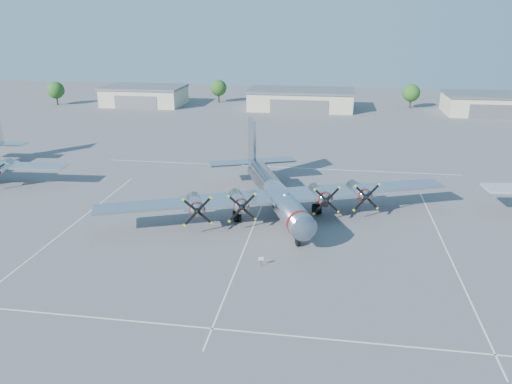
# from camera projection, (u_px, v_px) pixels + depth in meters

# --- Properties ---
(ground) EXTENTS (260.00, 260.00, 0.00)m
(ground) POSITION_uv_depth(u_px,v_px,m) (254.00, 224.00, 61.39)
(ground) COLOR #5D5D60
(ground) RESTS_ON ground
(parking_lines) EXTENTS (60.00, 50.08, 0.01)m
(parking_lines) POSITION_uv_depth(u_px,v_px,m) (252.00, 230.00, 59.76)
(parking_lines) COLOR silver
(parking_lines) RESTS_ON ground
(hangar_west) EXTENTS (22.60, 14.60, 5.40)m
(hangar_west) POSITION_uv_depth(u_px,v_px,m) (145.00, 95.00, 143.39)
(hangar_west) COLOR beige
(hangar_west) RESTS_ON ground
(hangar_center) EXTENTS (28.60, 14.60, 5.40)m
(hangar_center) POSITION_uv_depth(u_px,v_px,m) (301.00, 99.00, 136.87)
(hangar_center) COLOR beige
(hangar_center) RESTS_ON ground
(hangar_east) EXTENTS (20.60, 14.60, 5.40)m
(hangar_east) POSITION_uv_depth(u_px,v_px,m) (485.00, 104.00, 129.92)
(hangar_east) COLOR beige
(hangar_east) RESTS_ON ground
(tree_far_west) EXTENTS (4.80, 4.80, 6.64)m
(tree_far_west) POSITION_uv_depth(u_px,v_px,m) (56.00, 90.00, 142.81)
(tree_far_west) COLOR #382619
(tree_far_west) RESTS_ON ground
(tree_west) EXTENTS (4.80, 4.80, 6.64)m
(tree_west) POSITION_uv_depth(u_px,v_px,m) (218.00, 88.00, 147.48)
(tree_west) COLOR #382619
(tree_west) RESTS_ON ground
(tree_east) EXTENTS (4.80, 4.80, 6.64)m
(tree_east) POSITION_uv_depth(u_px,v_px,m) (411.00, 93.00, 137.65)
(tree_east) COLOR #382619
(tree_east) RESTS_ON ground
(main_bomber_b29) EXTENTS (52.63, 44.80, 9.84)m
(main_bomber_b29) POSITION_uv_depth(u_px,v_px,m) (274.00, 212.00, 65.25)
(main_bomber_b29) COLOR silver
(main_bomber_b29) RESTS_ON ground
(info_placard) EXTENTS (0.51, 0.20, 1.00)m
(info_placard) POSITION_uv_depth(u_px,v_px,m) (261.00, 260.00, 50.93)
(info_placard) COLOR black
(info_placard) RESTS_ON ground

